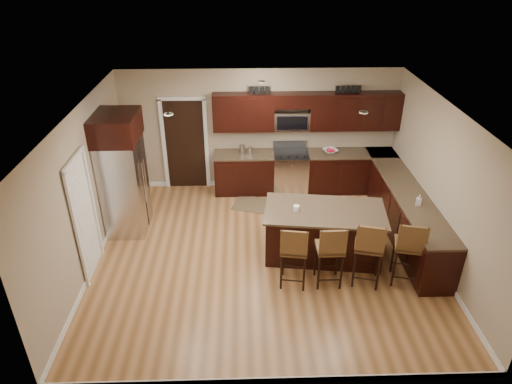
{
  "coord_description": "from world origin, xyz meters",
  "views": [
    {
      "loc": [
        -0.37,
        -6.69,
        4.98
      ],
      "look_at": [
        -0.15,
        0.4,
        1.08
      ],
      "focal_mm": 32.0,
      "sensor_mm": 36.0,
      "label": 1
    }
  ],
  "objects_px": {
    "refrigerator": "(123,173)",
    "stool_left": "(294,250)",
    "stool_right": "(369,247)",
    "range": "(290,171)",
    "stool_extra": "(410,246)",
    "stool_mid": "(331,249)",
    "island": "(323,234)"
  },
  "relations": [
    {
      "from": "stool_left",
      "to": "stool_mid",
      "type": "height_order",
      "value": "same"
    },
    {
      "from": "stool_extra",
      "to": "refrigerator",
      "type": "bearing_deg",
      "value": 173.68
    },
    {
      "from": "refrigerator",
      "to": "stool_extra",
      "type": "bearing_deg",
      "value": -20.67
    },
    {
      "from": "stool_right",
      "to": "refrigerator",
      "type": "bearing_deg",
      "value": 170.82
    },
    {
      "from": "range",
      "to": "stool_right",
      "type": "relative_size",
      "value": 0.93
    },
    {
      "from": "range",
      "to": "stool_left",
      "type": "relative_size",
      "value": 0.97
    },
    {
      "from": "refrigerator",
      "to": "stool_left",
      "type": "bearing_deg",
      "value": -31.21
    },
    {
      "from": "range",
      "to": "stool_extra",
      "type": "xyz_separation_m",
      "value": [
        1.58,
        -3.29,
        0.27
      ]
    },
    {
      "from": "stool_extra",
      "to": "stool_mid",
      "type": "bearing_deg",
      "value": -165.7
    },
    {
      "from": "stool_mid",
      "to": "stool_left",
      "type": "bearing_deg",
      "value": 179.71
    },
    {
      "from": "range",
      "to": "stool_extra",
      "type": "distance_m",
      "value": 3.66
    },
    {
      "from": "range",
      "to": "stool_left",
      "type": "bearing_deg",
      "value": -94.63
    },
    {
      "from": "range",
      "to": "stool_right",
      "type": "height_order",
      "value": "stool_right"
    },
    {
      "from": "stool_mid",
      "to": "refrigerator",
      "type": "xyz_separation_m",
      "value": [
        -3.62,
        1.84,
        0.49
      ]
    },
    {
      "from": "stool_extra",
      "to": "range",
      "type": "bearing_deg",
      "value": 129.95
    },
    {
      "from": "island",
      "to": "stool_right",
      "type": "relative_size",
      "value": 1.85
    },
    {
      "from": "island",
      "to": "stool_extra",
      "type": "distance_m",
      "value": 1.52
    },
    {
      "from": "stool_right",
      "to": "refrigerator",
      "type": "height_order",
      "value": "refrigerator"
    },
    {
      "from": "stool_right",
      "to": "stool_extra",
      "type": "bearing_deg",
      "value": 14.34
    },
    {
      "from": "stool_mid",
      "to": "stool_extra",
      "type": "distance_m",
      "value": 1.26
    },
    {
      "from": "refrigerator",
      "to": "stool_right",
      "type": "bearing_deg",
      "value": -23.52
    },
    {
      "from": "range",
      "to": "island",
      "type": "bearing_deg",
      "value": -81.8
    },
    {
      "from": "range",
      "to": "island",
      "type": "height_order",
      "value": "range"
    },
    {
      "from": "stool_extra",
      "to": "stool_left",
      "type": "bearing_deg",
      "value": -165.71
    },
    {
      "from": "stool_left",
      "to": "stool_right",
      "type": "bearing_deg",
      "value": 9.13
    },
    {
      "from": "stool_right",
      "to": "stool_extra",
      "type": "xyz_separation_m",
      "value": [
        0.65,
        0.0,
        0.0
      ]
    },
    {
      "from": "island",
      "to": "stool_left",
      "type": "distance_m",
      "value": 1.09
    },
    {
      "from": "stool_right",
      "to": "refrigerator",
      "type": "relative_size",
      "value": 0.51
    },
    {
      "from": "stool_mid",
      "to": "stool_extra",
      "type": "height_order",
      "value": "stool_extra"
    },
    {
      "from": "island",
      "to": "range",
      "type": "bearing_deg",
      "value": 105.64
    },
    {
      "from": "stool_mid",
      "to": "refrigerator",
      "type": "relative_size",
      "value": 0.49
    },
    {
      "from": "range",
      "to": "refrigerator",
      "type": "height_order",
      "value": "refrigerator"
    }
  ]
}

